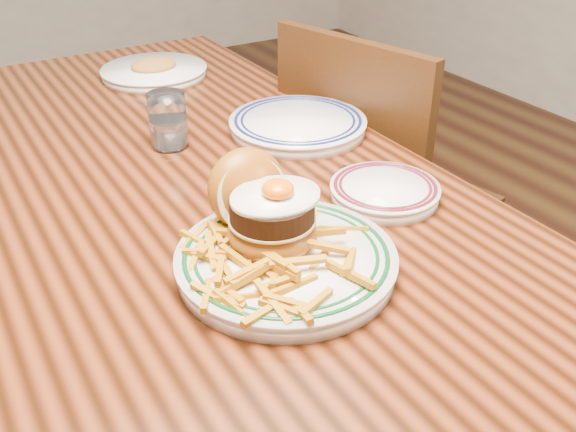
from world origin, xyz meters
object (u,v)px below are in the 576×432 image
chair_right (376,196)px  table (180,208)px  side_plate (385,190)px  main_plate (279,241)px

chair_right → table: bearing=-6.0°
table → side_plate: size_ratio=8.06×
chair_right → side_plate: chair_right is taller
table → side_plate: side_plate is taller
main_plate → side_plate: (0.25, 0.08, -0.02)m
main_plate → side_plate: main_plate is taller
table → main_plate: main_plate is taller
table → main_plate: bearing=-88.9°
main_plate → chair_right: bearing=39.7°
side_plate → table: bearing=151.6°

